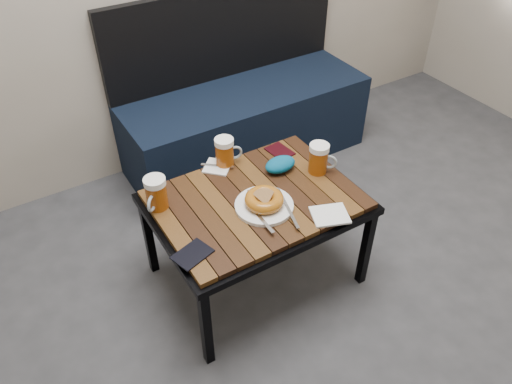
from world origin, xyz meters
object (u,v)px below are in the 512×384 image
cafe_table (256,205)px  passport_navy (192,254)px  plate_bagel (264,202)px  knit_pouch (280,164)px  bench (244,117)px  beer_mug_left (156,193)px  passport_burgundy (280,151)px  beer_mug_right (319,158)px  beer_mug_centre (225,152)px  plate_pie (263,201)px

cafe_table → passport_navy: (-0.36, -0.15, 0.05)m
plate_bagel → knit_pouch: 0.25m
bench → beer_mug_left: bearing=-139.0°
passport_navy → passport_burgundy: bearing=103.9°
plate_bagel → passport_navy: bearing=-166.9°
bench → passport_navy: bench is taller
passport_navy → knit_pouch: 0.60m
beer_mug_left → beer_mug_right: beer_mug_left is taller
beer_mug_right → knit_pouch: (-0.14, 0.09, -0.04)m
beer_mug_right → knit_pouch: size_ratio=0.96×
cafe_table → plate_bagel: 0.10m
beer_mug_left → beer_mug_right: bearing=123.5°
bench → plate_bagel: bench is taller
cafe_table → passport_navy: bearing=-157.1°
beer_mug_left → beer_mug_right: 0.70m
passport_navy → cafe_table: bearing=96.0°
beer_mug_right → passport_navy: beer_mug_right is taller
plate_bagel → passport_navy: (-0.36, -0.08, -0.02)m
beer_mug_centre → passport_burgundy: beer_mug_centre is taller
plate_bagel → beer_mug_right: bearing=13.5°
bench → plate_pie: 1.03m
plate_bagel → passport_burgundy: size_ratio=2.47×
plate_bagel → passport_burgundy: 0.39m
plate_bagel → knit_pouch: plate_bagel is taller
bench → beer_mug_right: bearing=-98.0°
passport_navy → passport_burgundy: 0.72m
cafe_table → beer_mug_left: (-0.36, 0.15, 0.11)m
passport_burgundy → beer_mug_centre: bearing=164.0°
plate_bagel → passport_navy: 0.37m
plate_pie → bench: bearing=64.2°
plate_pie → knit_pouch: (0.19, 0.16, 0.01)m
cafe_table → beer_mug_left: size_ratio=6.04×
plate_bagel → knit_pouch: (0.19, 0.17, 0.00)m
beer_mug_centre → plate_bagel: 0.33m
beer_mug_right → passport_navy: (-0.68, -0.16, -0.07)m
bench → beer_mug_centre: 0.78m
beer_mug_centre → plate_pie: (-0.00, -0.32, -0.04)m
beer_mug_left → beer_mug_centre: (0.36, 0.11, -0.00)m
beer_mug_right → passport_navy: 0.70m
bench → plate_bagel: (-0.44, -0.92, 0.23)m
plate_pie → plate_bagel: 0.01m
beer_mug_centre → plate_bagel: (-0.01, -0.33, -0.04)m
beer_mug_right → plate_bagel: 0.34m
cafe_table → passport_burgundy: (0.26, 0.22, 0.05)m
plate_pie → plate_bagel: (-0.00, -0.01, 0.00)m
passport_navy → knit_pouch: knit_pouch is taller
bench → plate_bagel: bearing=-115.7°
cafe_table → knit_pouch: size_ratio=5.93×
cafe_table → beer_mug_centre: 0.28m
beer_mug_right → passport_burgundy: size_ratio=1.11×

